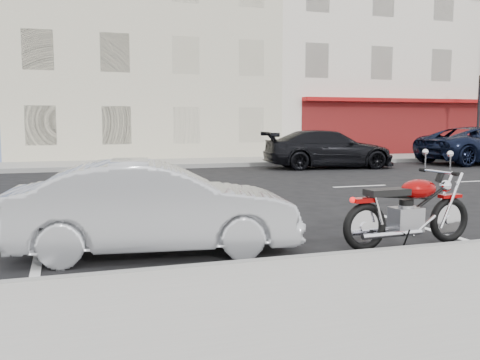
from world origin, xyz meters
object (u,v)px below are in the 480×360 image
(fire_hydrant, at_px, (450,147))
(sedan_silver, at_px, (155,207))
(motorcycle, at_px, (451,210))
(car_far, at_px, (329,149))
(traffic_light, at_px, (480,105))

(fire_hydrant, xyz_separation_m, sedan_silver, (-16.51, -14.20, 0.09))
(fire_hydrant, xyz_separation_m, motorcycle, (-12.31, -14.89, -0.04))
(car_far, bearing_deg, traffic_light, -65.69)
(sedan_silver, bearing_deg, car_far, -29.65)
(motorcycle, bearing_deg, traffic_light, 43.69)
(fire_hydrant, height_order, sedan_silver, sedan_silver)
(car_far, bearing_deg, motorcycle, 168.05)
(fire_hydrant, height_order, car_far, car_far)
(traffic_light, relative_size, sedan_silver, 1.00)
(traffic_light, height_order, motorcycle, traffic_light)
(motorcycle, distance_m, sedan_silver, 4.26)
(sedan_silver, bearing_deg, motorcycle, -92.04)
(motorcycle, bearing_deg, sedan_silver, 167.47)
(fire_hydrant, relative_size, sedan_silver, 0.19)
(motorcycle, xyz_separation_m, car_far, (4.20, 11.84, 0.23))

